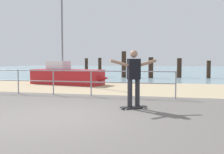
{
  "coord_description": "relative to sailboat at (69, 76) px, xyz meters",
  "views": [
    {
      "loc": [
        2.61,
        -5.79,
        1.43
      ],
      "look_at": [
        0.8,
        2.0,
        0.9
      ],
      "focal_mm": 39.83,
      "sensor_mm": 36.0,
      "label": 1
    }
  ],
  "objects": [
    {
      "name": "groyne_post_2",
      "position": [
        2.07,
        6.72,
        0.58
      ],
      "size": [
        0.38,
        0.38,
        2.2
      ],
      "primitive_type": "cylinder",
      "color": "#332319",
      "rests_on": "ground"
    },
    {
      "name": "sailboat",
      "position": [
        0.0,
        0.0,
        0.0
      ],
      "size": [
        5.07,
        2.22,
        5.24
      ],
      "color": "#B21E23",
      "rests_on": "ground"
    },
    {
      "name": "ground_plane",
      "position": [
        3.21,
        -8.97,
        -0.52
      ],
      "size": [
        24.0,
        10.0,
        0.04
      ],
      "primitive_type": "cube",
      "color": "#605B56",
      "rests_on": "ground"
    },
    {
      "name": "sea_surface",
      "position": [
        3.21,
        27.03,
        -0.52
      ],
      "size": [
        72.0,
        50.0,
        0.04
      ],
      "primitive_type": "cube",
      "color": "#75939E",
      "rests_on": "ground"
    },
    {
      "name": "skateboarder",
      "position": [
        4.8,
        -6.59,
        0.49
      ],
      "size": [
        1.28,
        0.84,
        1.65
      ],
      "color": "#26262B",
      "rests_on": "skateboard"
    },
    {
      "name": "groyne_post_1",
      "position": [
        -0.19,
        7.32,
        0.31
      ],
      "size": [
        0.29,
        0.29,
        1.67
      ],
      "primitive_type": "cylinder",
      "color": "#332319",
      "rests_on": "ground"
    },
    {
      "name": "groyne_post_0",
      "position": [
        -2.45,
        10.26,
        0.31
      ],
      "size": [
        0.32,
        0.32,
        1.66
      ],
      "primitive_type": "cylinder",
      "color": "#332319",
      "rests_on": "ground"
    },
    {
      "name": "groyne_post_3",
      "position": [
        4.33,
        6.54,
        0.33
      ],
      "size": [
        0.39,
        0.39,
        1.7
      ],
      "primitive_type": "cylinder",
      "color": "#332319",
      "rests_on": "ground"
    },
    {
      "name": "skateboard",
      "position": [
        4.8,
        -6.59,
        -0.45
      ],
      "size": [
        0.79,
        0.59,
        0.08
      ],
      "color": "black",
      "rests_on": "ground"
    },
    {
      "name": "groyne_post_5",
      "position": [
        8.85,
        7.25,
        0.19
      ],
      "size": [
        0.32,
        0.32,
        1.43
      ],
      "primitive_type": "cylinder",
      "color": "#332319",
      "rests_on": "ground"
    },
    {
      "name": "beach_strip",
      "position": [
        3.21,
        -0.97,
        -0.52
      ],
      "size": [
        24.0,
        6.0,
        0.04
      ],
      "primitive_type": "cube",
      "color": "tan",
      "rests_on": "ground"
    },
    {
      "name": "groyne_post_4",
      "position": [
        6.59,
        7.53,
        0.29
      ],
      "size": [
        0.39,
        0.39,
        1.63
      ],
      "primitive_type": "cylinder",
      "color": "#332319",
      "rests_on": "ground"
    },
    {
      "name": "railing_fence",
      "position": [
        1.15,
        -4.37,
        0.18
      ],
      "size": [
        9.85,
        0.05,
        1.05
      ],
      "color": "gray",
      "rests_on": "ground"
    }
  ]
}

